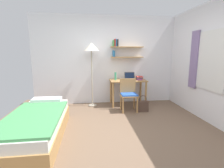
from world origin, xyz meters
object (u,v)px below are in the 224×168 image
at_px(desk_chair, 129,93).
at_px(book_stack, 139,78).
at_px(handbag, 143,106).
at_px(laptop, 130,78).
at_px(desk, 128,84).
at_px(standing_lamp, 91,50).
at_px(water_bottle, 115,76).
at_px(bed, 37,126).

height_order(desk_chair, book_stack, desk_chair).
bearing_deg(desk_chair, handbag, -22.99).
relative_size(laptop, handbag, 0.70).
distance_m(desk, standing_lamp, 1.44).
bearing_deg(laptop, water_bottle, -177.36).
distance_m(water_bottle, handbag, 1.15).
bearing_deg(bed, book_stack, 37.24).
relative_size(bed, handbag, 4.57).
bearing_deg(laptop, bed, -139.24).
xyz_separation_m(bed, book_stack, (2.39, 1.82, 0.55)).
relative_size(bed, book_stack, 7.97).
distance_m(bed, book_stack, 3.05).
bearing_deg(handbag, laptop, 105.39).
bearing_deg(laptop, book_stack, 0.13).
xyz_separation_m(bed, standing_lamp, (1.00, 1.81, 1.36)).
relative_size(standing_lamp, book_stack, 7.16).
height_order(standing_lamp, laptop, standing_lamp).
height_order(water_bottle, book_stack, water_bottle).
xyz_separation_m(water_bottle, book_stack, (0.71, 0.02, -0.06)).
bearing_deg(handbag, desk_chair, 157.01).
xyz_separation_m(standing_lamp, book_stack, (1.39, 0.01, -0.80)).
bearing_deg(desk_chair, standing_lamp, 150.37).
bearing_deg(handbag, book_stack, 82.31).
xyz_separation_m(bed, handbag, (2.30, 1.13, -0.08)).
xyz_separation_m(desk, standing_lamp, (-1.04, 0.02, 0.99)).
relative_size(bed, desk_chair, 2.36).
distance_m(laptop, book_stack, 0.28).
relative_size(desk, handbag, 2.38).
distance_m(water_bottle, book_stack, 0.72).
relative_size(standing_lamp, laptop, 5.83).
distance_m(bed, water_bottle, 2.54).
bearing_deg(book_stack, desk_chair, -129.04).
bearing_deg(standing_lamp, handbag, -27.92).
distance_m(laptop, handbag, 0.96).
distance_m(bed, laptop, 2.84).
xyz_separation_m(desk_chair, standing_lamp, (-0.95, 0.54, 1.12)).
bearing_deg(desk_chair, water_bottle, 117.47).
distance_m(desk, handbag, 0.85).
bearing_deg(desk, book_stack, 3.93).
bearing_deg(book_stack, handbag, -97.69).
relative_size(bed, water_bottle, 8.78).
relative_size(desk_chair, handbag, 1.93).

